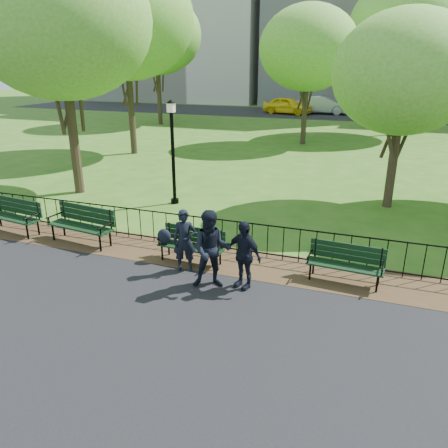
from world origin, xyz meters
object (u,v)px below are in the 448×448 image
(park_bench_right_a, at_px, (346,259))
(tree_near_w, at_px, (60,20))
(park_bench_left_a, at_px, (83,221))
(tree_mid_w, at_px, (125,19))
(lamppost, at_px, (173,149))
(person_right, at_px, (243,255))
(park_bench_left_b, at_px, (14,212))
(tree_far_w, at_px, (156,35))
(tree_near_e, at_px, (405,73))
(taxi, at_px, (287,105))
(person_mid, at_px, (212,250))
(sedan_silver, at_px, (323,105))
(park_bench_main, at_px, (181,239))
(person_left, at_px, (185,241))
(tree_far_e, at_px, (405,26))
(tree_far_c, at_px, (308,48))

(park_bench_right_a, bearing_deg, tree_near_w, 162.36)
(park_bench_left_a, distance_m, tree_mid_w, 13.81)
(lamppost, relative_size, person_right, 2.29)
(park_bench_left_b, bearing_deg, tree_far_w, 114.47)
(tree_near_w, bearing_deg, tree_mid_w, 104.89)
(tree_near_e, relative_size, taxi, 1.36)
(person_mid, distance_m, sedan_silver, 35.11)
(tree_far_w, xyz_separation_m, sedan_silver, (11.12, 11.55, -5.69))
(tree_mid_w, xyz_separation_m, sedan_silver, (7.00, 22.53, -5.78))
(park_bench_main, bearing_deg, park_bench_right_a, 7.05)
(park_bench_left_a, bearing_deg, tree_near_e, 45.55)
(person_mid, bearing_deg, lamppost, 102.96)
(park_bench_right_a, height_order, sedan_silver, sedan_silver)
(park_bench_right_a, bearing_deg, taxi, 108.07)
(park_bench_left_b, bearing_deg, lamppost, 59.31)
(person_left, xyz_separation_m, sedan_silver, (-1.47, 34.50, 0.07))
(person_left, bearing_deg, tree_near_w, 126.56)
(park_bench_right_a, bearing_deg, park_bench_left_b, -175.73)
(tree_near_w, distance_m, tree_far_e, 21.75)
(taxi, height_order, sedan_silver, sedan_silver)
(tree_far_c, distance_m, person_mid, 19.01)
(sedan_silver, bearing_deg, person_mid, -174.76)
(sedan_silver, bearing_deg, park_bench_left_a, 178.27)
(lamppost, bearing_deg, tree_far_w, 118.82)
(park_bench_main, bearing_deg, taxi, 101.06)
(park_bench_left_b, distance_m, park_bench_right_a, 9.27)
(park_bench_left_b, xyz_separation_m, park_bench_right_a, (9.27, 0.06, -0.06))
(tree_far_w, bearing_deg, tree_far_c, -22.51)
(park_bench_left_b, distance_m, tree_mid_w, 13.12)
(tree_near_e, xyz_separation_m, tree_far_e, (0.13, 16.57, 2.40))
(park_bench_left_a, bearing_deg, park_bench_left_b, -172.79)
(tree_far_c, height_order, taxi, tree_far_c)
(park_bench_left_a, xyz_separation_m, person_left, (3.32, -0.65, 0.13))
(person_mid, bearing_deg, person_left, 128.87)
(lamppost, bearing_deg, park_bench_main, -62.13)
(park_bench_main, height_order, taxi, taxi)
(lamppost, height_order, person_right, lamppost)
(lamppost, bearing_deg, tree_far_c, 80.85)
(taxi, relative_size, sedan_silver, 0.92)
(lamppost, height_order, tree_far_c, tree_far_c)
(park_bench_main, xyz_separation_m, person_right, (1.84, -0.79, 0.21))
(park_bench_main, distance_m, park_bench_left_b, 5.37)
(tree_near_e, height_order, sedan_silver, tree_near_e)
(tree_far_c, relative_size, sedan_silver, 1.55)
(park_bench_left_a, relative_size, sedan_silver, 0.40)
(tree_far_e, distance_m, tree_far_w, 17.20)
(person_left, relative_size, sedan_silver, 0.30)
(tree_far_e, bearing_deg, person_right, -97.39)
(taxi, bearing_deg, tree_far_w, 155.33)
(tree_mid_w, height_order, tree_far_w, tree_mid_w)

